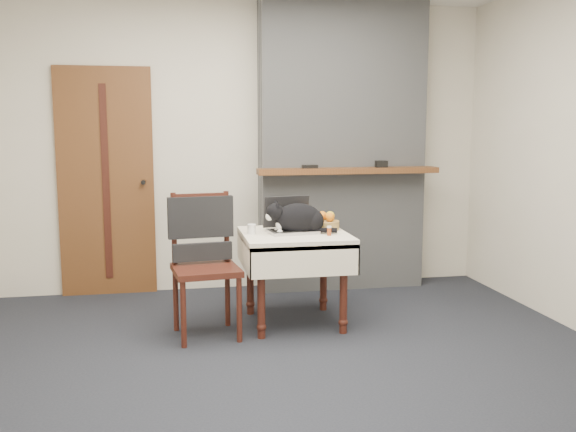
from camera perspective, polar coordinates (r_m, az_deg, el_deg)
The scene contains 12 objects.
ground at distance 4.17m, azimuth -0.67°, elevation -13.01°, with size 4.50×4.50×0.00m, color black.
room_shell at distance 4.35m, azimuth -1.80°, elevation 11.54°, with size 4.52×4.01×2.61m.
door at distance 5.85m, azimuth -15.86°, elevation 2.90°, with size 0.82×0.10×2.00m.
chimney at distance 5.90m, azimuth 4.80°, elevation 6.12°, with size 1.62×0.48×2.60m.
side_table at distance 4.82m, azimuth 0.59°, elevation -2.82°, with size 0.78×0.78×0.70m.
laptop at distance 4.84m, azimuth 0.16°, elevation -0.63°, with size 0.39×0.35×0.26m.
cat at distance 4.77m, azimuth 1.00°, elevation -0.23°, with size 0.53×0.22×0.26m.
cream_jar at distance 4.75m, azimuth -3.26°, elevation -1.17°, with size 0.07×0.07×0.07m, color silver.
pill_bottle at distance 4.69m, azimuth 3.68°, elevation -1.30°, with size 0.03×0.03×0.07m.
fruit_basket at distance 4.95m, azimuth 3.19°, elevation -0.57°, with size 0.24×0.24×0.14m.
desk_clutter at distance 4.87m, azimuth 2.43°, elevation -1.32°, with size 0.16×0.02×0.01m, color black.
chair at distance 4.65m, azimuth -7.57°, elevation -2.50°, with size 0.51×0.50×1.02m.
Camera 1 is at (-0.68, -3.83, 1.51)m, focal length 40.00 mm.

